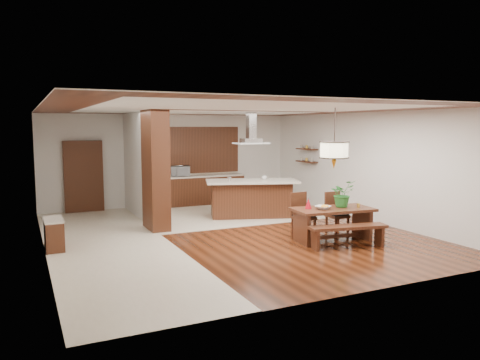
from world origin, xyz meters
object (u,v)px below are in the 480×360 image
microwave (180,171)px  fruit_bowl (323,208)px  dining_chair_right (337,213)px  range_hood (251,128)px  hallway_console (54,234)px  island_cup (264,178)px  dining_chair_left (304,215)px  pendant_lantern (334,138)px  dining_bench (348,237)px  foliage_plant (342,194)px  dining_table (333,217)px  kitchen_island (251,198)px

microwave → fruit_bowl: bearing=-63.1°
dining_chair_right → fruit_bowl: (-0.77, -0.51, 0.28)m
range_hood → microwave: bearing=114.8°
hallway_console → island_cup: 5.77m
dining_chair_left → dining_chair_right: 0.87m
fruit_bowl → range_hood: range_hood is taller
pendant_lantern → microwave: pendant_lantern is taller
hallway_console → dining_chair_left: (5.20, -1.26, 0.19)m
dining_chair_right → microwave: (-2.07, 5.33, 0.62)m
dining_bench → hallway_console: bearing=155.9°
fruit_bowl → range_hood: 3.67m
pendant_lantern → foliage_plant: 1.25m
dining_chair_right → dining_bench: bearing=-118.6°
dining_table → kitchen_island: size_ratio=0.67×
foliage_plant → microwave: size_ratio=1.02×
foliage_plant → fruit_bowl: foliage_plant is taller
dining_chair_left → pendant_lantern: bearing=-61.4°
dining_table → fruit_bowl: (-0.28, -0.03, 0.23)m
dining_table → dining_chair_left: bearing=123.1°
dining_table → kitchen_island: (-0.38, 3.22, -0.00)m
island_cup → dining_table: bearing=-89.7°
dining_chair_left → microwave: microwave is taller
hallway_console → fruit_bowl: fruit_bowl is taller
pendant_lantern → kitchen_island: pendant_lantern is taller
dining_bench → island_cup: (0.05, 3.78, 0.86)m
dining_bench → fruit_bowl: fruit_bowl is taller
dining_bench → dining_chair_left: bearing=104.4°
fruit_bowl → island_cup: (0.27, 3.18, 0.32)m
dining_chair_left → pendant_lantern: pendant_lantern is taller
pendant_lantern → foliage_plant: pendant_lantern is taller
range_hood → dining_bench: bearing=-85.3°
microwave → pendant_lantern: bearing=-60.5°
range_hood → microwave: (-1.19, 2.59, -1.35)m
dining_chair_right → hallway_console: bearing=165.5°
pendant_lantern → island_cup: pendant_lantern is taller
dining_table → pendant_lantern: (0.00, 0.00, 1.71)m
dining_bench → pendant_lantern: 2.11m
kitchen_island → island_cup: island_cup is taller
dining_table → range_hood: size_ratio=2.03×
foliage_plant → island_cup: bearing=95.3°
dining_table → dining_chair_left: 0.69m
dining_chair_left → island_cup: size_ratio=7.32×
fruit_bowl → hallway_console: bearing=160.6°
kitchen_island → range_hood: size_ratio=3.02×
foliage_plant → pendant_lantern: bearing=-171.1°
dining_table → dining_bench: 0.70m
dining_table → island_cup: size_ratio=13.33×
dining_bench → microwave: (-1.51, 6.44, 0.88)m
dining_chair_left → foliage_plant: foliage_plant is taller
dining_bench → fruit_bowl: bearing=109.4°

